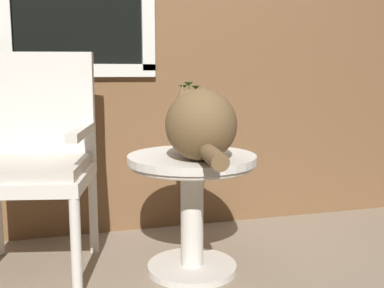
{
  "coord_description": "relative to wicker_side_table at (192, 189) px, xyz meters",
  "views": [
    {
      "loc": [
        -0.42,
        -1.86,
        0.92
      ],
      "look_at": [
        0.13,
        0.12,
        0.6
      ],
      "focal_mm": 43.27,
      "sensor_mm": 36.0,
      "label": 1
    }
  ],
  "objects": [
    {
      "name": "back_wall",
      "position": [
        -0.14,
        0.65,
        0.92
      ],
      "size": [
        4.0,
        0.07,
        2.6
      ],
      "color": "brown",
      "rests_on": "ground_plane"
    },
    {
      "name": "wicker_side_table",
      "position": [
        0.0,
        0.0,
        0.0
      ],
      "size": [
        0.58,
        0.58,
        0.55
      ],
      "color": "silver",
      "rests_on": "ground_plane"
    },
    {
      "name": "cat",
      "position": [
        0.01,
        -0.1,
        0.32
      ],
      "size": [
        0.34,
        0.67,
        0.31
      ],
      "color": "brown",
      "rests_on": "wicker_side_table"
    },
    {
      "name": "wicker_chair",
      "position": [
        -0.69,
        0.25,
        0.17
      ],
      "size": [
        0.62,
        0.61,
        1.02
      ],
      "color": "silver",
      "rests_on": "ground_plane"
    },
    {
      "name": "pewter_vase_with_ivy",
      "position": [
        0.03,
        0.12,
        0.26
      ],
      "size": [
        0.13,
        0.13,
        0.32
      ],
      "color": "gray",
      "rests_on": "wicker_side_table"
    },
    {
      "name": "ground_plane",
      "position": [
        -0.13,
        -0.12,
        -0.39
      ],
      "size": [
        6.0,
        6.0,
        0.0
      ],
      "primitive_type": "plane",
      "color": "gray"
    }
  ]
}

